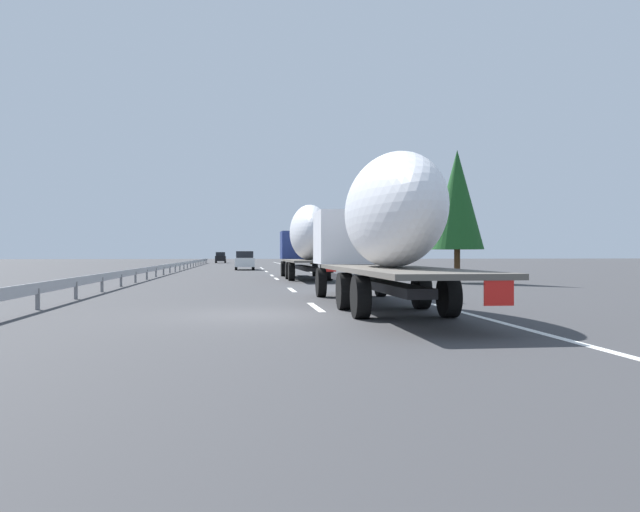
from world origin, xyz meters
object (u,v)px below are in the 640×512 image
(road_sign, at_px, (314,248))
(truck_trailing, at_px, (381,224))
(truck_lead, at_px, (307,238))
(car_black_suv, at_px, (221,257))
(car_white_van, at_px, (245,260))

(road_sign, bearing_deg, truck_trailing, 175.94)
(truck_lead, bearing_deg, truck_trailing, -180.00)
(truck_trailing, relative_size, car_black_suv, 3.55)
(car_white_van, bearing_deg, truck_trailing, -175.20)
(truck_trailing, bearing_deg, car_black_suv, 4.79)
(car_black_suv, distance_m, car_white_van, 44.86)
(car_black_suv, xyz_separation_m, car_white_van, (-44.70, -3.74, -0.00))
(truck_lead, height_order, car_black_suv, truck_lead)
(road_sign, bearing_deg, car_white_van, 91.40)
(truck_trailing, height_order, road_sign, truck_trailing)
(car_black_suv, xyz_separation_m, road_sign, (-44.54, -10.50, 1.23))
(truck_lead, distance_m, truck_trailing, 20.63)
(truck_trailing, height_order, car_white_van, truck_trailing)
(truck_trailing, distance_m, car_white_van, 43.71)
(car_black_suv, bearing_deg, car_white_van, -175.21)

